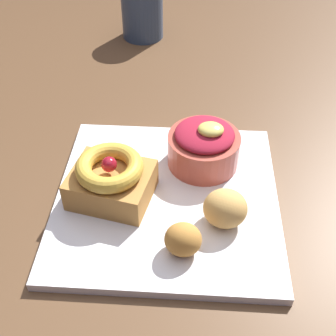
{
  "coord_description": "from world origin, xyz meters",
  "views": [
    {
      "loc": [
        -0.04,
        -0.54,
        1.14
      ],
      "look_at": [
        -0.07,
        -0.14,
        0.77
      ],
      "focal_mm": 47.38,
      "sensor_mm": 36.0,
      "label": 1
    }
  ],
  "objects": [
    {
      "name": "coffee_mug",
      "position": [
        -0.15,
        0.29,
        0.78
      ],
      "size": [
        0.08,
        0.08,
        0.1
      ],
      "primitive_type": "cylinder",
      "color": "#334766",
      "rests_on": "dining_table"
    },
    {
      "name": "berry_ramekin",
      "position": [
        -0.03,
        -0.09,
        0.77
      ],
      "size": [
        0.09,
        0.09,
        0.07
      ],
      "color": "#B24C3D",
      "rests_on": "front_plate"
    },
    {
      "name": "dining_table",
      "position": [
        0.0,
        0.0,
        0.64
      ],
      "size": [
        1.25,
        1.12,
        0.73
      ],
      "color": "brown",
      "rests_on": "ground_plane"
    },
    {
      "name": "fritter_front",
      "position": [
        0.0,
        -0.2,
        0.76
      ],
      "size": [
        0.05,
        0.05,
        0.05
      ],
      "primitive_type": "ellipsoid",
      "color": "tan",
      "rests_on": "front_plate"
    },
    {
      "name": "cake_slice",
      "position": [
        -0.14,
        -0.16,
        0.77
      ],
      "size": [
        0.11,
        0.1,
        0.06
      ],
      "rotation": [
        0.0,
        0.0,
        -0.22
      ],
      "color": "#B77F3D",
      "rests_on": "front_plate"
    },
    {
      "name": "fritter_middle",
      "position": [
        -0.05,
        -0.24,
        0.76
      ],
      "size": [
        0.04,
        0.04,
        0.04
      ],
      "primitive_type": "ellipsoid",
      "color": "#BC7F38",
      "rests_on": "front_plate"
    },
    {
      "name": "front_plate",
      "position": [
        -0.07,
        -0.16,
        0.74
      ],
      "size": [
        0.28,
        0.28,
        0.01
      ],
      "primitive_type": "cube",
      "color": "white",
      "rests_on": "dining_table"
    }
  ]
}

